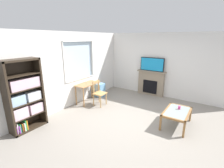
# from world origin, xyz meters

# --- Properties ---
(ground) EXTENTS (6.11, 5.86, 0.02)m
(ground) POSITION_xyz_m (0.00, 0.00, -0.01)
(ground) COLOR gray
(wall_back_with_window) EXTENTS (5.11, 0.15, 2.58)m
(wall_back_with_window) POSITION_xyz_m (-0.04, 2.43, 1.25)
(wall_back_with_window) COLOR silver
(wall_back_with_window) RESTS_ON ground
(wall_right) EXTENTS (0.12, 5.06, 2.58)m
(wall_right) POSITION_xyz_m (2.62, 0.00, 1.29)
(wall_right) COLOR silver
(wall_right) RESTS_ON ground
(bookshelf) EXTENTS (0.90, 0.38, 1.88)m
(bookshelf) POSITION_xyz_m (-1.93, 2.19, 0.88)
(bookshelf) COLOR #2D2319
(bookshelf) RESTS_ON ground
(desk_under_window) EXTENTS (0.96, 0.48, 0.73)m
(desk_under_window) POSITION_xyz_m (0.35, 2.08, 0.62)
(desk_under_window) COLOR #A37547
(desk_under_window) RESTS_ON ground
(wooden_chair) EXTENTS (0.43, 0.41, 0.90)m
(wooden_chair) POSITION_xyz_m (0.37, 1.57, 0.46)
(wooden_chair) COLOR tan
(wooden_chair) RESTS_ON ground
(plastic_drawer_unit) EXTENTS (0.35, 0.40, 0.56)m
(plastic_drawer_unit) POSITION_xyz_m (1.09, 2.13, 0.28)
(plastic_drawer_unit) COLOR #72ADDB
(plastic_drawer_unit) RESTS_ON ground
(fireplace) EXTENTS (0.26, 1.19, 1.05)m
(fireplace) POSITION_xyz_m (2.46, 0.41, 0.53)
(fireplace) COLOR gray
(fireplace) RESTS_ON ground
(tv) EXTENTS (0.06, 0.98, 0.55)m
(tv) POSITION_xyz_m (2.44, 0.41, 1.32)
(tv) COLOR black
(tv) RESTS_ON fireplace
(coffee_table) EXTENTS (1.02, 0.63, 0.44)m
(coffee_table) POSITION_xyz_m (0.44, -1.11, 0.38)
(coffee_table) COLOR #8C9E99
(coffee_table) RESTS_ON ground
(sippy_cup) EXTENTS (0.07, 0.07, 0.09)m
(sippy_cup) POSITION_xyz_m (0.60, -1.12, 0.48)
(sippy_cup) COLOR #DB3D84
(sippy_cup) RESTS_ON coffee_table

